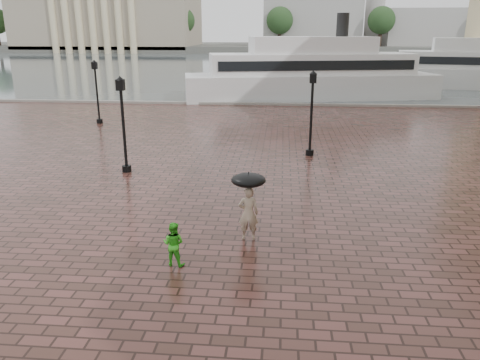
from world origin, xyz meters
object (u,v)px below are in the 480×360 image
at_px(street_lamps, 170,107).
at_px(adult_pedestrian, 248,213).
at_px(child_pedestrian, 174,244).
at_px(ferry_near, 311,73).

distance_m(street_lamps, adult_pedestrian, 13.71).
xyz_separation_m(adult_pedestrian, child_pedestrian, (-2.02, -1.95, -0.24)).
distance_m(child_pedestrian, ferry_near, 36.62).
height_order(street_lamps, adult_pedestrian, street_lamps).
distance_m(street_lamps, child_pedestrian, 14.94).
bearing_deg(adult_pedestrian, ferry_near, -101.46).
bearing_deg(ferry_near, child_pedestrian, -111.18).
relative_size(street_lamps, adult_pedestrian, 8.60).
height_order(adult_pedestrian, ferry_near, ferry_near).
bearing_deg(ferry_near, adult_pedestrian, -108.36).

